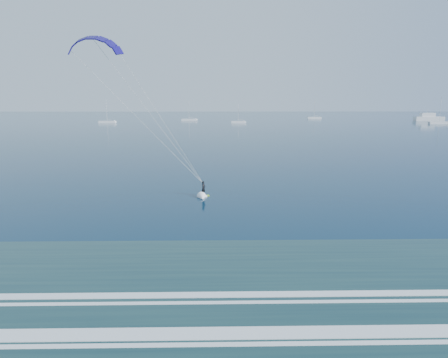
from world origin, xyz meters
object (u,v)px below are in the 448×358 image
kitesurfer_rig (150,114)px  sailboat_0 (107,122)px  sailboat_1 (189,120)px  sailboat_3 (314,118)px  sailboat_4 (439,123)px  motor_yacht (429,118)px  sailboat_2 (238,122)px

kitesurfer_rig → sailboat_0: 176.70m
sailboat_0 → sailboat_1: 48.54m
sailboat_3 → sailboat_4: 79.57m
motor_yacht → sailboat_4: 33.62m
sailboat_2 → sailboat_0: bearing=177.4°
sailboat_2 → kitesurfer_rig: bearing=-96.5°
kitesurfer_rig → sailboat_4: 199.92m
sailboat_4 → sailboat_3: bearing=128.2°
motor_yacht → sailboat_1: (-141.62, 3.72, -1.17)m
sailboat_2 → sailboat_3: size_ratio=0.86×
sailboat_1 → sailboat_2: sailboat_1 is taller
sailboat_3 → motor_yacht: bearing=-27.1°
kitesurfer_rig → sailboat_2: bearing=83.5°
sailboat_1 → sailboat_2: (27.70, -27.92, -0.01)m
kitesurfer_rig → sailboat_2: size_ratio=1.86×
sailboat_2 → sailboat_4: size_ratio=0.75×
kitesurfer_rig → sailboat_0: kitesurfer_rig is taller
sailboat_3 → sailboat_2: bearing=-134.2°
motor_yacht → sailboat_2: 116.47m
motor_yacht → sailboat_3: bearing=152.9°
kitesurfer_rig → sailboat_3: size_ratio=1.59×
kitesurfer_rig → sailboat_1: 194.19m
motor_yacht → sailboat_1: sailboat_1 is taller
sailboat_0 → sailboat_2: sailboat_0 is taller
motor_yacht → sailboat_4: (-11.18, -31.69, -1.16)m
sailboat_1 → sailboat_4: 135.16m
motor_yacht → sailboat_4: size_ratio=1.23×
kitesurfer_rig → sailboat_4: (121.67, 158.36, -9.22)m
kitesurfer_rig → sailboat_2: (18.93, 165.85, -9.24)m
motor_yacht → sailboat_3: (-60.38, 30.84, -1.17)m
sailboat_0 → sailboat_1: bearing=30.6°
sailboat_3 → sailboat_4: (49.20, -62.53, 0.01)m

